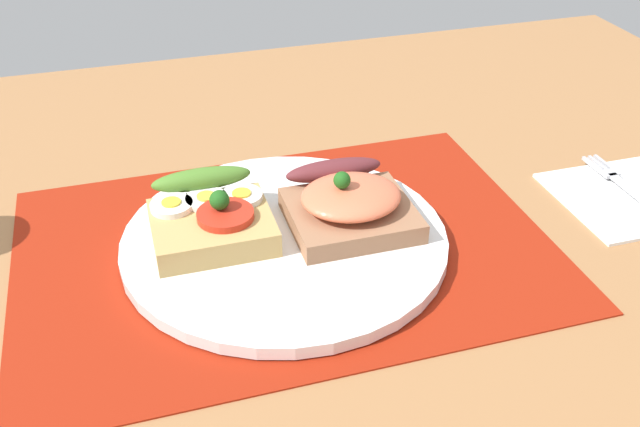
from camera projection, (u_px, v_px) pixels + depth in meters
ground_plane at (286, 264)px, 60.60cm from camera, size 120.00×90.00×3.20cm
placemat at (285, 247)px, 59.64cm from camera, size 43.00×30.22×0.30cm
plate at (285, 240)px, 59.27cm from camera, size 26.45×26.45×1.05cm
sandwich_egg_tomato at (211, 217)px, 58.40cm from camera, size 9.46×9.70×4.29cm
sandwich_salmon at (350, 204)px, 59.54cm from camera, size 10.05×10.58×5.04cm
napkin at (632, 195)px, 66.08cm from camera, size 13.26×12.03×0.60cm
fork at (631, 190)px, 65.99cm from camera, size 1.62×13.98×0.32cm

